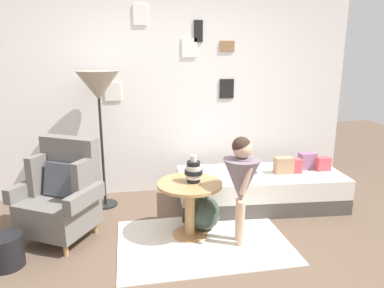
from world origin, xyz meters
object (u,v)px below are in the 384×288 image
object	(u,v)px
demijohn_near	(203,213)
side_table	(190,197)
vase_striped	(194,171)
floor_lamp	(98,89)
person_child	(241,178)
magazine_basket	(6,251)
daybed	(259,189)
armchair	(62,194)
book_on_daybed	(246,172)

from	to	relation	value
demijohn_near	side_table	bearing A→B (deg)	-145.07
side_table	vase_striped	size ratio (longest dim) A/B	2.36
floor_lamp	demijohn_near	xyz separation A→B (m)	(1.01, -0.80, -1.19)
side_table	person_child	bearing A→B (deg)	-28.06
demijohn_near	magazine_basket	size ratio (longest dim) A/B	1.56
daybed	vase_striped	world-z (taller)	vase_striped
daybed	person_child	distance (m)	1.06
side_table	demijohn_near	world-z (taller)	side_table
side_table	magazine_basket	xyz separation A→B (m)	(-1.61, -0.23, -0.27)
side_table	demijohn_near	bearing A→B (deg)	34.93
daybed	floor_lamp	size ratio (longest dim) A/B	1.24
armchair	daybed	xyz separation A→B (m)	(2.16, 0.36, -0.24)
armchair	floor_lamp	size ratio (longest dim) A/B	0.62
daybed	book_on_daybed	distance (m)	0.28
vase_striped	person_child	world-z (taller)	person_child
book_on_daybed	magazine_basket	distance (m)	2.54
daybed	magazine_basket	size ratio (longest dim) A/B	6.98
book_on_daybed	magazine_basket	bearing A→B (deg)	-160.72
armchair	daybed	world-z (taller)	armchair
book_on_daybed	magazine_basket	world-z (taller)	book_on_daybed
vase_striped	person_child	bearing A→B (deg)	-31.60
daybed	demijohn_near	xyz separation A→B (m)	(-0.79, -0.47, -0.02)
side_table	floor_lamp	world-z (taller)	floor_lamp
armchair	magazine_basket	distance (m)	0.68
floor_lamp	book_on_daybed	xyz separation A→B (m)	(1.63, -0.31, -0.96)
daybed	side_table	size ratio (longest dim) A/B	3.11
vase_striped	demijohn_near	size ratio (longest dim) A/B	0.61
armchair	magazine_basket	xyz separation A→B (m)	(-0.40, -0.45, -0.30)
floor_lamp	side_table	bearing A→B (deg)	-46.72
armchair	book_on_daybed	size ratio (longest dim) A/B	4.41
book_on_daybed	daybed	bearing A→B (deg)	-6.52
armchair	person_child	size ratio (longest dim) A/B	0.93
daybed	magazine_basket	xyz separation A→B (m)	(-2.56, -0.82, -0.06)
armchair	vase_striped	bearing A→B (deg)	-9.38
side_table	magazine_basket	bearing A→B (deg)	-171.77
person_child	book_on_daybed	distance (m)	0.93
side_table	book_on_daybed	bearing A→B (deg)	37.83
floor_lamp	magazine_basket	bearing A→B (deg)	-123.45
armchair	person_child	distance (m)	1.72
armchair	daybed	bearing A→B (deg)	9.60
daybed	demijohn_near	size ratio (longest dim) A/B	4.48
vase_striped	floor_lamp	size ratio (longest dim) A/B	0.17
person_child	demijohn_near	bearing A→B (deg)	129.17
armchair	demijohn_near	xyz separation A→B (m)	(1.37, -0.11, -0.26)
side_table	magazine_basket	world-z (taller)	side_table
floor_lamp	demijohn_near	world-z (taller)	floor_lamp
magazine_basket	book_on_daybed	bearing A→B (deg)	19.28
side_table	vase_striped	bearing A→B (deg)	16.81
daybed	magazine_basket	distance (m)	2.69
floor_lamp	book_on_daybed	bearing A→B (deg)	-10.69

